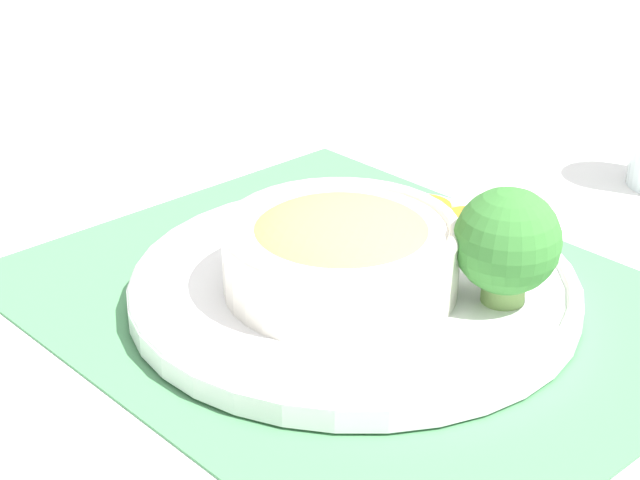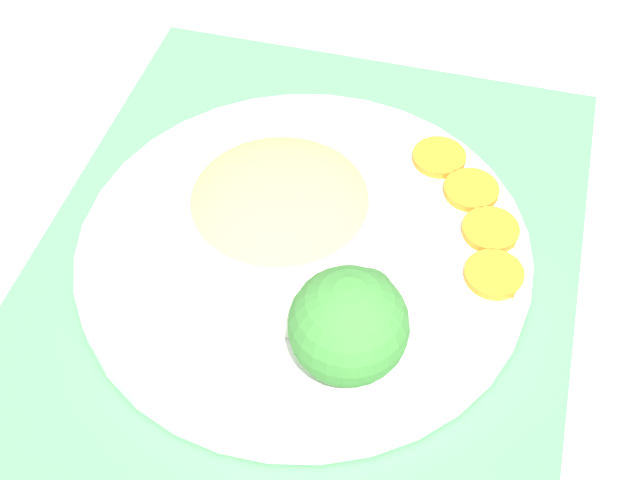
{
  "view_description": "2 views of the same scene",
  "coord_description": "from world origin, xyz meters",
  "views": [
    {
      "loc": [
        0.4,
        -0.53,
        0.38
      ],
      "look_at": [
        -0.02,
        -0.02,
        0.05
      ],
      "focal_mm": 60.0,
      "sensor_mm": 36.0,
      "label": 1
    },
    {
      "loc": [
        0.4,
        0.06,
        0.5
      ],
      "look_at": [
        0.01,
        0.01,
        0.04
      ],
      "focal_mm": 50.0,
      "sensor_mm": 36.0,
      "label": 2
    }
  ],
  "objects": [
    {
      "name": "plate",
      "position": [
        0.0,
        0.0,
        0.02
      ],
      "size": [
        0.32,
        0.32,
        0.02
      ],
      "color": "white",
      "rests_on": "placemat"
    },
    {
      "name": "carrot_slice_middle",
      "position": [
        -0.03,
        0.13,
        0.02
      ],
      "size": [
        0.04,
        0.04,
        0.01
      ],
      "color": "orange",
      "rests_on": "plate"
    },
    {
      "name": "carrot_slice_extra",
      "position": [
        -0.1,
        0.09,
        0.02
      ],
      "size": [
        0.04,
        0.04,
        0.01
      ],
      "color": "orange",
      "rests_on": "plate"
    },
    {
      "name": "bowl",
      "position": [
        -0.0,
        -0.02,
        0.05
      ],
      "size": [
        0.16,
        0.16,
        0.06
      ],
      "color": "silver",
      "rests_on": "plate"
    },
    {
      "name": "placemat",
      "position": [
        0.0,
        0.0,
        0.0
      ],
      "size": [
        0.52,
        0.44,
        0.0
      ],
      "color": "#4C8C59",
      "rests_on": "ground_plane"
    },
    {
      "name": "broccoli_floret",
      "position": [
        0.1,
        0.04,
        0.06
      ],
      "size": [
        0.07,
        0.07,
        0.08
      ],
      "color": "#759E51",
      "rests_on": "plate"
    },
    {
      "name": "carrot_slice_far",
      "position": [
        -0.06,
        0.12,
        0.02
      ],
      "size": [
        0.04,
        0.04,
        0.01
      ],
      "color": "orange",
      "rests_on": "plate"
    },
    {
      "name": "ground_plane",
      "position": [
        0.0,
        0.0,
        0.0
      ],
      "size": [
        4.0,
        4.0,
        0.0
      ],
      "primitive_type": "plane",
      "color": "white"
    },
    {
      "name": "carrot_slice_near",
      "position": [
        0.01,
        0.13,
        0.02
      ],
      "size": [
        0.04,
        0.04,
        0.01
      ],
      "color": "orange",
      "rests_on": "plate"
    }
  ]
}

